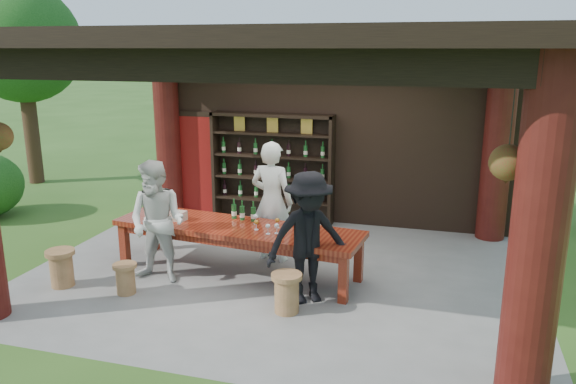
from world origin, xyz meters
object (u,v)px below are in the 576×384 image
(wine_shelf, at_px, (272,168))
(guest_woman, at_px, (157,222))
(host, at_px, (272,202))
(guest_man, at_px, (308,238))
(napkin_basket, at_px, (177,216))
(tasting_table, at_px, (237,233))
(stool_near_left, at_px, (126,278))
(stool_near_right, at_px, (287,292))
(stool_far_left, at_px, (61,267))

(wine_shelf, xyz_separation_m, guest_woman, (-0.69, -3.25, -0.17))
(wine_shelf, bearing_deg, host, -72.55)
(guest_man, bearing_deg, napkin_basket, 130.59)
(tasting_table, distance_m, host, 0.83)
(guest_man, bearing_deg, host, 91.47)
(guest_woman, xyz_separation_m, guest_man, (2.24, -0.07, -0.00))
(stool_near_left, relative_size, host, 0.23)
(tasting_table, bearing_deg, wine_shelf, 96.35)
(host, bearing_deg, guest_man, 132.80)
(guest_woman, height_order, napkin_basket, guest_woman)
(guest_man, bearing_deg, stool_near_left, 157.54)
(host, xyz_separation_m, guest_man, (0.92, -1.33, -0.07))
(stool_near_right, bearing_deg, tasting_table, 135.74)
(stool_near_left, distance_m, napkin_basket, 1.29)
(wine_shelf, bearing_deg, guest_woman, -102.01)
(tasting_table, relative_size, stool_near_right, 7.35)
(stool_near_right, relative_size, guest_woman, 0.29)
(stool_far_left, xyz_separation_m, guest_man, (3.49, 0.49, 0.60))
(wine_shelf, distance_m, napkin_basket, 2.77)
(stool_near_right, xyz_separation_m, guest_man, (0.18, 0.40, 0.61))
(tasting_table, xyz_separation_m, stool_near_right, (1.07, -1.04, -0.36))
(napkin_basket, bearing_deg, guest_woman, -91.84)
(tasting_table, height_order, stool_far_left, tasting_table)
(wine_shelf, relative_size, guest_man, 1.35)
(stool_near_left, height_order, stool_near_right, stool_near_right)
(stool_near_left, bearing_deg, guest_woman, 66.33)
(stool_near_right, bearing_deg, guest_woman, 167.10)
(tasting_table, relative_size, stool_near_left, 8.91)
(stool_far_left, bearing_deg, guest_woman, 24.25)
(wine_shelf, height_order, host, wine_shelf)
(stool_near_left, distance_m, host, 2.49)
(stool_near_right, relative_size, napkin_basket, 2.02)
(stool_far_left, height_order, napkin_basket, napkin_basket)
(stool_far_left, bearing_deg, napkin_basket, 41.92)
(tasting_table, distance_m, stool_far_left, 2.53)
(stool_near_left, relative_size, stool_far_left, 0.81)
(guest_woman, distance_m, guest_man, 2.24)
(stool_near_right, relative_size, stool_far_left, 0.98)
(stool_near_left, distance_m, guest_woman, 0.89)
(stool_near_left, height_order, guest_man, guest_man)
(tasting_table, xyz_separation_m, guest_man, (1.25, -0.64, 0.25))
(tasting_table, relative_size, host, 2.01)
(tasting_table, height_order, stool_near_right, tasting_table)
(stool_near_left, xyz_separation_m, stool_near_right, (2.29, 0.07, 0.05))
(tasting_table, bearing_deg, guest_man, -27.06)
(guest_man, height_order, napkin_basket, guest_man)
(napkin_basket, bearing_deg, wine_shelf, 75.87)
(stool_near_left, distance_m, stool_far_left, 1.01)
(tasting_table, xyz_separation_m, host, (0.33, 0.69, 0.32))
(host, bearing_deg, wine_shelf, -64.47)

